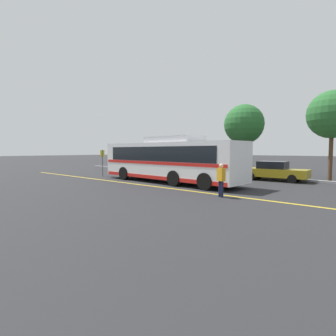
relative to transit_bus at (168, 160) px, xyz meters
The scene contains 12 objects.
ground_plane 1.67m from the transit_bus, 150.41° to the left, with size 220.00×220.00×0.00m, color #262628.
lane_strip_0 2.73m from the transit_bus, 90.48° to the right, with size 0.20×31.44×0.01m, color gold.
curb_strip 7.16m from the transit_bus, 90.15° to the left, with size 39.44×0.36×0.15m, color #99999E.
transit_bus is the anchor object (origin of this frame).
parked_car_0 13.63m from the transit_bus, 153.96° to the left, with size 4.07×2.10×1.35m.
parked_car_1 8.87m from the transit_bus, 141.46° to the left, with size 4.31×2.03×1.42m.
parked_car_2 5.64m from the transit_bus, 96.32° to the left, with size 4.76×2.06×1.35m.
parked_car_3 8.01m from the transit_bus, 48.47° to the left, with size 4.75×1.95×1.45m.
pedestrian_0 6.48m from the transit_bus, 25.49° to the right, with size 0.47×0.38×1.63m.
bus_stop_sign 7.34m from the transit_bus, behind, with size 0.07×0.40×2.34m.
tree_0 11.66m from the transit_bus, 87.94° to the left, with size 3.97×3.97×6.90m.
tree_1 12.45m from the transit_bus, 45.05° to the left, with size 3.48×3.48×6.63m.
Camera 1 is at (12.51, -14.12, 2.25)m, focal length 28.00 mm.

